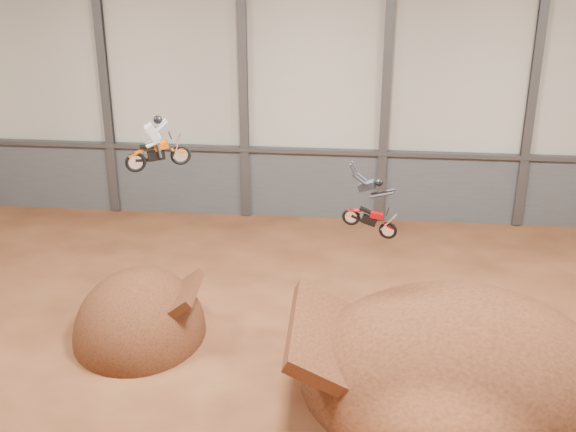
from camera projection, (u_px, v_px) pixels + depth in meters
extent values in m
plane|color=#502715|center=(286.00, 402.00, 26.71)|extent=(40.00, 40.00, 0.00)
cube|color=beige|center=(315.00, 80.00, 37.38)|extent=(40.00, 0.10, 14.00)
cube|color=#4B4D51|center=(313.00, 184.00, 39.48)|extent=(39.80, 0.18, 3.50)
cube|color=#47494F|center=(313.00, 151.00, 38.59)|extent=(39.80, 0.35, 0.20)
cube|color=#47494F|center=(104.00, 76.00, 37.99)|extent=(0.40, 0.36, 13.90)
cube|color=#47494F|center=(243.00, 79.00, 37.47)|extent=(0.40, 0.36, 13.90)
cube|color=#47494F|center=(386.00, 82.00, 36.94)|extent=(0.40, 0.36, 13.90)
cube|color=#47494F|center=(534.00, 86.00, 36.41)|extent=(0.40, 0.36, 13.90)
ellipsoid|color=#35180D|center=(141.00, 334.00, 30.47)|extent=(4.97, 5.73, 4.97)
ellipsoid|color=#35180D|center=(457.00, 385.00, 27.57)|extent=(10.84, 9.59, 6.25)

